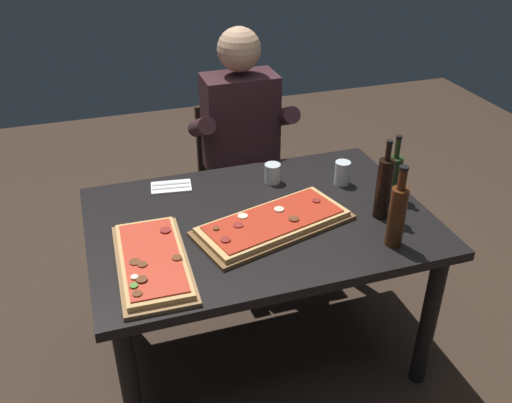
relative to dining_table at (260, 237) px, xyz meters
name	(u,v)px	position (x,y,z in m)	size (l,w,h in m)	color
ground_plane	(259,347)	(0.00, 0.00, -0.64)	(6.40, 6.40, 0.00)	#38281E
dining_table	(260,237)	(0.00, 0.00, 0.00)	(1.40, 0.96, 0.74)	black
pizza_rectangular_front	(273,223)	(0.03, -0.08, 0.12)	(0.69, 0.44, 0.05)	brown
pizza_rectangular_left	(152,261)	(-0.47, -0.19, 0.12)	(0.27, 0.55, 0.05)	olive
wine_bottle_dark	(384,187)	(0.48, -0.14, 0.23)	(0.06, 0.06, 0.34)	black
oil_bottle_amber	(394,176)	(0.60, -0.02, 0.20)	(0.07, 0.07, 0.29)	#233819
vinegar_bottle_green	(397,214)	(0.43, -0.33, 0.23)	(0.07, 0.07, 0.34)	#47230F
tumbler_near_camera	(272,173)	(0.15, 0.28, 0.14)	(0.07, 0.07, 0.09)	silver
tumbler_far_side	(342,173)	(0.45, 0.16, 0.15)	(0.07, 0.07, 0.11)	silver
napkin_cutlery_set	(171,187)	(-0.30, 0.37, 0.10)	(0.19, 0.13, 0.01)	white
diner_chair	(237,174)	(0.15, 0.86, -0.16)	(0.44, 0.44, 0.87)	black
seated_diner	(243,141)	(0.15, 0.74, 0.10)	(0.53, 0.41, 1.33)	#23232D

